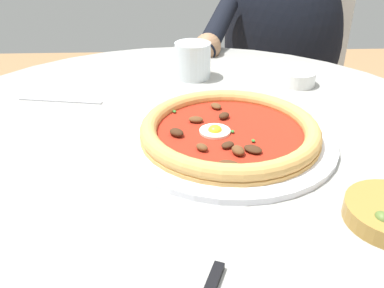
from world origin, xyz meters
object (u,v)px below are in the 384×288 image
(fork_utensil, at_px, (60,101))
(diner_person, at_px, (274,103))
(pizza_on_plate, at_px, (229,133))
(dining_table, at_px, (188,201))
(cafe_chair_diner, at_px, (284,82))
(ramekin_capers, at_px, (297,77))
(water_glass, at_px, (193,63))

(fork_utensil, xyz_separation_m, diner_person, (-0.52, 0.56, -0.24))
(pizza_on_plate, height_order, fork_utensil, pizza_on_plate)
(dining_table, height_order, fork_utensil, fork_utensil)
(diner_person, distance_m, cafe_chair_diner, 0.15)
(diner_person, xyz_separation_m, cafe_chair_diner, (-0.13, 0.07, 0.03))
(dining_table, height_order, ramekin_capers, ramekin_capers)
(dining_table, bearing_deg, pizza_on_plate, 62.95)
(ramekin_capers, height_order, fork_utensil, ramekin_capers)
(dining_table, relative_size, diner_person, 0.88)
(pizza_on_plate, xyz_separation_m, ramekin_capers, (-0.25, 0.18, -0.00))
(diner_person, bearing_deg, cafe_chair_diner, 153.75)
(pizza_on_plate, distance_m, water_glass, 0.31)
(pizza_on_plate, distance_m, fork_utensil, 0.36)
(ramekin_capers, bearing_deg, dining_table, -48.55)
(dining_table, distance_m, fork_utensil, 0.32)
(water_glass, xyz_separation_m, ramekin_capers, (0.06, 0.22, -0.02))
(ramekin_capers, distance_m, diner_person, 0.52)
(dining_table, distance_m, diner_person, 0.74)
(ramekin_capers, xyz_separation_m, fork_utensil, (0.07, -0.49, -0.01))
(ramekin_capers, relative_size, diner_person, 0.07)
(ramekin_capers, bearing_deg, cafe_chair_diner, 166.60)
(water_glass, bearing_deg, dining_table, -4.61)
(ramekin_capers, bearing_deg, diner_person, 170.78)
(diner_person, relative_size, cafe_chair_diner, 1.29)
(water_glass, relative_size, ramekin_capers, 1.03)
(dining_table, xyz_separation_m, diner_person, (-0.66, 0.31, -0.10))
(cafe_chair_diner, bearing_deg, fork_utensil, -43.86)
(dining_table, distance_m, ramekin_capers, 0.36)
(water_glass, height_order, ramekin_capers, water_glass)
(pizza_on_plate, distance_m, ramekin_capers, 0.30)
(water_glass, bearing_deg, cafe_chair_diner, 145.65)
(water_glass, xyz_separation_m, cafe_chair_diner, (-0.52, 0.36, -0.25))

